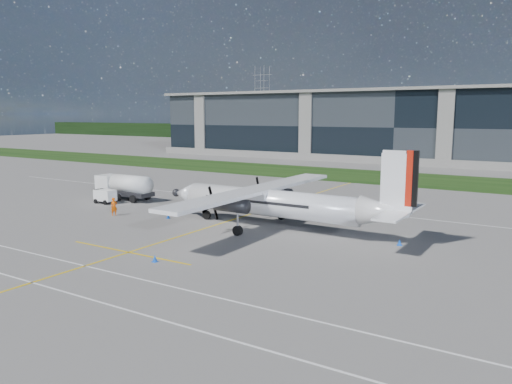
% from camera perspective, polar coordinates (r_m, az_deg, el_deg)
% --- Properties ---
extents(ground, '(400.00, 400.00, 0.00)m').
position_cam_1_polar(ground, '(78.48, 8.97, 1.28)').
color(ground, '#5D5B58').
rests_on(ground, ground).
extents(grass_strip, '(400.00, 18.00, 0.04)m').
position_cam_1_polar(grass_strip, '(85.84, 11.07, 1.89)').
color(grass_strip, black).
rests_on(grass_strip, ground).
extents(terminal_building, '(120.00, 20.00, 15.00)m').
position_cam_1_polar(terminal_building, '(115.74, 16.91, 7.16)').
color(terminal_building, black).
rests_on(terminal_building, ground).
extents(tree_line, '(400.00, 6.00, 6.00)m').
position_cam_1_polar(tree_line, '(174.47, 22.05, 5.88)').
color(tree_line, black).
rests_on(tree_line, ground).
extents(pylon_west, '(9.00, 4.60, 30.00)m').
position_cam_1_polar(pylon_west, '(212.58, 0.70, 10.18)').
color(pylon_west, gray).
rests_on(pylon_west, ground).
extents(yellow_taxiway_centerline, '(0.20, 70.00, 0.01)m').
position_cam_1_polar(yellow_taxiway_centerline, '(50.85, -1.24, -2.73)').
color(yellow_taxiway_centerline, yellow).
rests_on(yellow_taxiway_centerline, ground).
extents(white_lane_line, '(90.00, 0.15, 0.01)m').
position_cam_1_polar(white_lane_line, '(36.53, -26.88, -8.39)').
color(white_lane_line, white).
rests_on(white_lane_line, ground).
extents(turboprop_aircraft, '(24.25, 25.15, 7.54)m').
position_cam_1_polar(turboprop_aircraft, '(44.31, 2.59, 0.48)').
color(turboprop_aircraft, white).
rests_on(turboprop_aircraft, ground).
extents(fuel_tanker_truck, '(8.12, 2.64, 3.05)m').
position_cam_1_polar(fuel_tanker_truck, '(62.64, -15.17, 0.58)').
color(fuel_tanker_truck, silver).
rests_on(fuel_tanker_truck, ground).
extents(baggage_tug, '(2.64, 1.58, 1.58)m').
position_cam_1_polar(baggage_tug, '(60.47, -16.86, -0.49)').
color(baggage_tug, white).
rests_on(baggage_tug, ground).
extents(ground_crew_person, '(0.88, 1.02, 2.12)m').
position_cam_1_polar(ground_crew_person, '(52.87, -15.92, -1.47)').
color(ground_crew_person, '#F25907').
rests_on(ground_crew_person, ground).
extents(safety_cone_portwing, '(0.36, 0.36, 0.50)m').
position_cam_1_polar(safety_cone_portwing, '(35.94, -11.49, -7.45)').
color(safety_cone_portwing, blue).
rests_on(safety_cone_portwing, ground).
extents(safety_cone_tail, '(0.36, 0.36, 0.50)m').
position_cam_1_polar(safety_cone_tail, '(41.12, 16.09, -5.54)').
color(safety_cone_tail, blue).
rests_on(safety_cone_tail, ground).
extents(safety_cone_nose_stbd, '(0.36, 0.36, 0.50)m').
position_cam_1_polar(safety_cone_nose_stbd, '(53.01, -7.30, -2.05)').
color(safety_cone_nose_stbd, blue).
rests_on(safety_cone_nose_stbd, ground).
extents(safety_cone_nose_port, '(0.36, 0.36, 0.50)m').
position_cam_1_polar(safety_cone_nose_port, '(50.31, -10.00, -2.71)').
color(safety_cone_nose_port, blue).
rests_on(safety_cone_nose_port, ground).
extents(safety_cone_fwd, '(0.36, 0.36, 0.50)m').
position_cam_1_polar(safety_cone_fwd, '(52.23, -10.32, -2.29)').
color(safety_cone_fwd, blue).
rests_on(safety_cone_fwd, ground).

